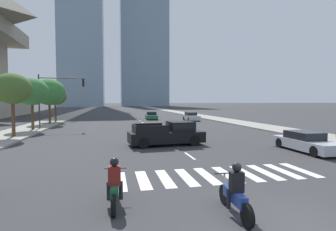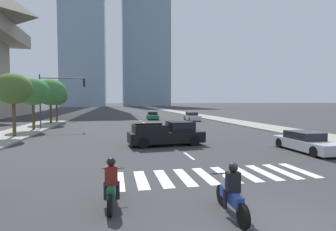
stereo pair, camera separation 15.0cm
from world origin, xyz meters
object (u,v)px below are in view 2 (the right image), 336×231
at_px(motorcycle_lead, 112,187).
at_px(sedan_silver_1, 306,142).
at_px(motorcycle_trailing, 232,194).
at_px(street_tree_nearest, 13,89).
at_px(street_tree_third, 50,92).
at_px(street_tree_second, 33,92).
at_px(street_tree_fourth, 56,96).
at_px(traffic_signal_far, 58,91).
at_px(pickup_truck, 170,134).
at_px(sedan_green_0, 152,116).
at_px(sedan_silver_2, 192,117).

relative_size(motorcycle_lead, sedan_silver_1, 0.44).
height_order(motorcycle_trailing, street_tree_nearest, street_tree_nearest).
distance_m(sedan_silver_1, street_tree_third, 31.07).
xyz_separation_m(sedan_silver_1, street_tree_second, (-20.06, 15.72, 3.54)).
bearing_deg(street_tree_third, street_tree_fourth, 90.00).
bearing_deg(traffic_signal_far, sedan_silver_1, -43.37).
relative_size(pickup_truck, street_tree_fourth, 1.07).
bearing_deg(sedan_green_0, motorcycle_lead, -7.03).
xyz_separation_m(sedan_silver_1, street_tree_nearest, (-20.06, 10.23, 3.60)).
relative_size(street_tree_nearest, street_tree_third, 0.90).
xyz_separation_m(street_tree_second, street_tree_fourth, (0.00, 11.45, -0.25)).
height_order(motorcycle_trailing, sedan_silver_1, motorcycle_trailing).
bearing_deg(street_tree_third, street_tree_nearest, -90.00).
bearing_deg(sedan_silver_2, sedan_green_0, -124.59).
xyz_separation_m(pickup_truck, street_tree_third, (-12.21, 19.36, 3.53)).
height_order(pickup_truck, street_tree_nearest, street_tree_nearest).
relative_size(motorcycle_lead, street_tree_third, 0.35).
relative_size(street_tree_nearest, street_tree_second, 0.99).
distance_m(traffic_signal_far, street_tree_fourth, 10.58).
relative_size(sedan_green_0, traffic_signal_far, 0.77).
bearing_deg(sedan_green_0, street_tree_fourth, -74.96).
distance_m(street_tree_nearest, street_tree_second, 5.49).
relative_size(motorcycle_lead, pickup_truck, 0.38).
bearing_deg(street_tree_third, motorcycle_trailing, -69.67).
height_order(sedan_silver_1, street_tree_second, street_tree_second).
height_order(sedan_silver_2, street_tree_fourth, street_tree_fourth).
relative_size(sedan_silver_1, sedan_silver_2, 1.09).
relative_size(motorcycle_trailing, sedan_silver_2, 0.49).
distance_m(traffic_signal_far, street_tree_second, 2.50).
xyz_separation_m(sedan_silver_2, street_tree_fourth, (-20.60, 0.95, 3.24)).
bearing_deg(sedan_silver_2, motorcycle_trailing, -14.69).
relative_size(traffic_signal_far, street_tree_third, 1.00).
bearing_deg(traffic_signal_far, motorcycle_lead, -75.41).
bearing_deg(motorcycle_lead, pickup_truck, -17.63).
relative_size(pickup_truck, street_tree_nearest, 1.02).
bearing_deg(motorcycle_trailing, street_tree_nearest, 35.53).
distance_m(motorcycle_trailing, sedan_green_0, 38.03).
relative_size(sedan_green_0, street_tree_second, 0.84).
relative_size(motorcycle_trailing, street_tree_third, 0.36).
distance_m(motorcycle_lead, sedan_green_0, 37.15).
bearing_deg(sedan_silver_2, street_tree_nearest, -51.80).
bearing_deg(sedan_green_0, street_tree_second, -42.30).
distance_m(pickup_truck, sedan_green_0, 26.36).
distance_m(street_tree_third, street_tree_fourth, 3.78).
distance_m(motorcycle_trailing, sedan_silver_2, 35.01).
relative_size(traffic_signal_far, street_tree_second, 1.10).
bearing_deg(street_tree_fourth, sedan_silver_2, -2.65).
distance_m(motorcycle_lead, sedan_silver_1, 13.37).
distance_m(pickup_truck, sedan_silver_2, 23.69).
bearing_deg(sedan_silver_1, motorcycle_lead, -61.51).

